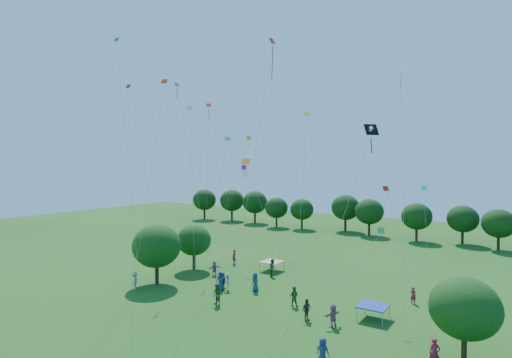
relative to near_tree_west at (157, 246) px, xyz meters
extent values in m
cylinder|color=#422B19|center=(0.00, 0.00, -2.99)|extent=(0.38, 0.38, 1.85)
ellipsoid|color=#1A4914|center=(0.00, 0.00, 0.01)|extent=(4.88, 4.88, 4.39)
cylinder|color=#422B19|center=(-0.76, 6.39, -3.04)|extent=(0.36, 0.36, 1.75)
ellipsoid|color=#1A4914|center=(-0.76, 6.39, -0.49)|extent=(3.96, 3.96, 3.56)
cylinder|color=#422B19|center=(27.97, -0.87, -3.11)|extent=(0.33, 0.33, 1.61)
ellipsoid|color=#1A4914|center=(27.97, -0.87, -0.54)|extent=(4.18, 4.18, 3.76)
cylinder|color=#422B19|center=(-28.23, 40.05, -2.84)|extent=(0.44, 0.44, 2.15)
ellipsoid|color=#143910|center=(-28.23, 40.05, 0.43)|extent=(5.17, 5.17, 4.65)
cylinder|color=#422B19|center=(-21.76, 41.69, -2.83)|extent=(0.45, 0.45, 2.17)
ellipsoid|color=#143910|center=(-21.76, 41.69, 0.47)|extent=(5.22, 5.22, 4.70)
cylinder|color=#422B19|center=(-15.47, 41.35, -2.84)|extent=(0.44, 0.44, 2.15)
ellipsoid|color=#143910|center=(-15.47, 41.35, 0.43)|extent=(5.17, 5.17, 4.65)
cylinder|color=#422B19|center=(-8.88, 39.07, -2.98)|extent=(0.38, 0.38, 1.87)
ellipsoid|color=#143910|center=(-8.88, 39.07, -0.15)|extent=(4.48, 4.48, 4.03)
cylinder|color=#422B19|center=(-3.66, 39.68, -3.00)|extent=(0.38, 0.38, 1.84)
ellipsoid|color=#143910|center=(-3.66, 39.68, -0.20)|extent=(4.42, 4.42, 3.98)
cylinder|color=#422B19|center=(4.06, 42.08, -2.85)|extent=(0.44, 0.44, 2.14)
ellipsoid|color=#143910|center=(4.06, 42.08, 0.41)|extent=(5.14, 5.14, 4.63)
cylinder|color=#422B19|center=(9.17, 39.90, -2.90)|extent=(0.42, 0.42, 2.03)
ellipsoid|color=#143910|center=(9.17, 39.90, 0.17)|extent=(4.86, 4.86, 4.37)
cylinder|color=#422B19|center=(17.14, 38.79, -2.94)|extent=(0.40, 0.40, 1.96)
ellipsoid|color=#143910|center=(17.14, 38.79, 0.05)|extent=(4.71, 4.71, 4.24)
cylinder|color=#422B19|center=(23.52, 40.32, -2.96)|extent=(0.39, 0.39, 1.91)
ellipsoid|color=#143910|center=(23.52, 40.32, -0.05)|extent=(4.59, 4.59, 4.13)
cylinder|color=#422B19|center=(28.32, 38.14, -2.97)|extent=(0.39, 0.39, 1.89)
ellipsoid|color=#143910|center=(28.32, 38.14, -0.10)|extent=(4.54, 4.54, 4.08)
cube|color=red|center=(7.10, 10.83, -2.87)|extent=(2.20, 2.20, 0.08)
cylinder|color=#999999|center=(6.10, 9.83, -3.37)|extent=(0.05, 0.05, 1.10)
cylinder|color=#999999|center=(8.10, 9.83, -3.37)|extent=(0.05, 0.05, 1.10)
cylinder|color=#999999|center=(6.10, 11.83, -3.37)|extent=(0.05, 0.05, 1.10)
cylinder|color=#999999|center=(8.10, 11.83, -3.37)|extent=(0.05, 0.05, 1.10)
cube|color=navy|center=(21.20, 2.93, -2.87)|extent=(2.20, 2.20, 0.08)
cylinder|color=#999999|center=(20.20, 1.93, -3.37)|extent=(0.05, 0.05, 1.10)
cylinder|color=#999999|center=(22.20, 1.93, -3.37)|extent=(0.05, 0.05, 1.10)
cylinder|color=#999999|center=(20.20, 3.93, -3.37)|extent=(0.05, 0.05, 1.10)
cylinder|color=#999999|center=(22.20, 3.93, -3.37)|extent=(0.05, 0.05, 1.10)
imported|color=navy|center=(6.71, 1.93, -2.99)|extent=(1.04, 0.92, 1.86)
imported|color=maroon|center=(23.05, 8.38, -3.18)|extent=(0.62, 0.47, 1.48)
imported|color=#224C20|center=(14.63, 2.06, -3.06)|extent=(0.93, 0.67, 1.71)
imported|color=#AD9F8A|center=(-0.34, -2.56, -3.03)|extent=(1.05, 1.26, 1.78)
imported|color=#484239|center=(6.57, 2.59, -3.15)|extent=(0.99, 0.75, 1.53)
imported|color=#A35F85|center=(19.15, -0.23, -3.06)|extent=(1.11, 1.70, 1.72)
imported|color=navy|center=(20.88, -5.97, -3.07)|extent=(0.84, 0.47, 1.69)
imported|color=#971B41|center=(1.71, 10.88, -3.02)|extent=(0.79, 0.68, 1.79)
imported|color=#30632A|center=(9.03, -1.45, -2.98)|extent=(0.99, 0.65, 1.87)
imported|color=#ABA989|center=(7.18, 2.39, -3.10)|extent=(1.06, 1.12, 1.63)
imported|color=#3A342E|center=(16.98, -0.24, -3.06)|extent=(0.63, 1.08, 1.72)
imported|color=#9D5C7E|center=(2.84, 5.75, -3.14)|extent=(1.15, 1.53, 1.56)
imported|color=navy|center=(9.63, 3.60, -3.00)|extent=(0.52, 0.92, 1.83)
imported|color=maroon|center=(26.58, -2.57, -3.03)|extent=(0.78, 0.67, 1.77)
imported|color=#295725|center=(8.38, 8.96, -2.97)|extent=(0.77, 1.04, 1.89)
cube|color=black|center=(21.11, 2.33, 10.91)|extent=(1.13, 1.12, 0.88)
cube|color=black|center=(21.11, 2.38, 9.67)|extent=(0.06, 0.27, 1.18)
sphere|color=white|center=(21.11, 2.27, 11.01)|extent=(0.32, 0.32, 0.32)
cylinder|color=white|center=(21.11, 2.27, 10.73)|extent=(0.24, 0.45, 0.30)
cylinder|color=white|center=(21.11, 2.27, 10.73)|extent=(0.24, 0.45, 0.30)
cylinder|color=beige|center=(19.82, -0.51, 3.93)|extent=(2.60, 5.69, 13.11)
cube|color=red|center=(11.15, 4.15, 19.76)|extent=(0.42, 0.73, 0.62)
cube|color=red|center=(11.15, 4.20, 17.82)|extent=(0.46, 0.52, 2.94)
cylinder|color=beige|center=(11.45, 0.57, 8.42)|extent=(0.61, 7.18, 22.09)
cube|color=red|center=(-2.26, 10.90, 15.78)|extent=(0.71, 0.71, 0.46)
cube|color=red|center=(-2.26, 10.95, 14.72)|extent=(0.06, 0.30, 1.35)
cylinder|color=beige|center=(-1.48, 9.65, 6.46)|extent=(1.57, 2.54, 18.15)
cube|color=#FF280D|center=(2.84, -1.49, 16.00)|extent=(0.68, 0.59, 0.46)
cylinder|color=beige|center=(1.75, -2.47, 6.57)|extent=(2.20, 1.98, 18.38)
cube|color=gold|center=(2.03, 13.59, 11.65)|extent=(0.70, 0.70, 0.49)
cube|color=gold|center=(2.03, 13.64, 10.81)|extent=(0.07, 0.21, 0.90)
cylinder|color=beige|center=(0.70, 11.18, 4.39)|extent=(2.69, 4.85, 14.02)
cube|color=#157742|center=(3.12, -6.93, 18.40)|extent=(0.44, 0.28, 0.36)
cylinder|color=beige|center=(2.11, -5.08, 7.80)|extent=(2.04, 3.73, 20.85)
cube|color=#1680E1|center=(1.28, 10.18, 11.37)|extent=(0.76, 0.81, 0.51)
cylinder|color=beige|center=(0.25, 9.32, 4.24)|extent=(2.08, 1.73, 13.71)
cube|color=#681688|center=(-0.12, -3.22, 15.59)|extent=(0.48, 0.34, 0.38)
cylinder|color=beige|center=(0.29, -3.31, 6.40)|extent=(0.84, 0.19, 18.03)
cube|color=white|center=(5.40, -0.86, 13.39)|extent=(0.61, 0.60, 0.45)
cylinder|color=beige|center=(4.74, 0.16, 5.28)|extent=(1.34, 2.07, 15.79)
cube|color=#0DBACE|center=(23.29, 11.21, 6.12)|extent=(0.54, 0.37, 0.41)
cylinder|color=beige|center=(23.84, 9.66, 1.64)|extent=(1.12, 3.11, 8.53)
cube|color=red|center=(19.11, 13.73, 5.78)|extent=(0.66, 0.63, 0.49)
cylinder|color=beige|center=(21.74, 11.04, 1.46)|extent=(5.29, 5.39, 8.16)
cube|color=orange|center=(13.20, -3.08, 8.47)|extent=(0.75, 0.65, 0.48)
cube|color=orange|center=(13.20, -3.03, 7.66)|extent=(0.13, 0.20, 0.83)
cylinder|color=beige|center=(14.20, -0.94, 2.80)|extent=(2.03, 4.30, 10.83)
cube|color=gold|center=(16.64, 0.40, 12.20)|extent=(0.62, 0.60, 0.37)
cylinder|color=beige|center=(15.97, 0.66, 4.69)|extent=(1.35, 0.54, 14.61)
cube|color=#167939|center=(21.45, 3.98, 2.98)|extent=(0.62, 0.52, 0.41)
cylinder|color=beige|center=(19.86, 3.35, 0.07)|extent=(3.20, 1.27, 5.38)
cube|color=#1222B6|center=(-2.52, 5.56, 17.48)|extent=(0.40, 0.55, 0.41)
cube|color=#1222B6|center=(-2.52, 5.61, 16.48)|extent=(0.23, 0.27, 1.32)
cylinder|color=beige|center=(-1.58, 7.17, 7.32)|extent=(1.89, 3.24, 19.88)
cube|color=#A41BA2|center=(1.75, 12.92, 7.92)|extent=(0.66, 0.62, 0.56)
cube|color=#A41BA2|center=(1.75, 12.97, 7.09)|extent=(0.07, 0.20, 0.86)
cylinder|color=beige|center=(0.47, 10.86, 2.52)|extent=(2.58, 4.13, 10.28)
cube|color=silver|center=(24.61, -3.34, 14.04)|extent=(0.64, 0.80, 0.52)
cube|color=silver|center=(24.61, -3.29, 13.21)|extent=(0.15, 0.18, 0.75)
cylinder|color=beige|center=(24.91, -3.58, 5.56)|extent=(0.63, 0.51, 16.36)
camera|label=1|loc=(30.57, -27.99, 8.20)|focal=28.00mm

